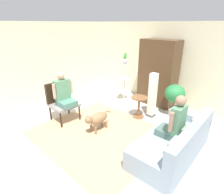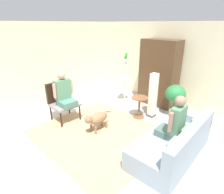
{
  "view_description": "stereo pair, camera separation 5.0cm",
  "coord_description": "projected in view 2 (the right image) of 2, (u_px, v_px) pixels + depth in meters",
  "views": [
    {
      "loc": [
        2.68,
        -2.66,
        2.47
      ],
      "look_at": [
        -0.05,
        0.2,
        0.89
      ],
      "focal_mm": 29.71,
      "sensor_mm": 36.0,
      "label": 1
    },
    {
      "loc": [
        2.72,
        -2.63,
        2.47
      ],
      "look_at": [
        -0.05,
        0.2,
        0.89
      ],
      "focal_mm": 29.71,
      "sensor_mm": 36.0,
      "label": 2
    }
  ],
  "objects": [
    {
      "name": "bird_cage_stand",
      "position": [
        125.0,
        80.0,
        6.03
      ],
      "size": [
        0.41,
        0.41,
        1.44
      ],
      "color": "silver",
      "rests_on": "ground"
    },
    {
      "name": "dog",
      "position": [
        97.0,
        118.0,
        4.47
      ],
      "size": [
        0.3,
        0.85,
        0.53
      ],
      "color": "olive",
      "rests_on": "ground"
    },
    {
      "name": "left_wall",
      "position": [
        52.0,
        63.0,
        6.03
      ],
      "size": [
        0.12,
        6.16,
        2.53
      ],
      "primitive_type": "cube",
      "color": "beige",
      "rests_on": "ground"
    },
    {
      "name": "person_on_couch",
      "position": [
        175.0,
        122.0,
        3.46
      ],
      "size": [
        0.47,
        0.52,
        0.88
      ],
      "color": "#4C675D"
    },
    {
      "name": "couch",
      "position": [
        174.0,
        143.0,
        3.62
      ],
      "size": [
        0.99,
        1.98,
        0.79
      ],
      "color": "#8EA0AD",
      "rests_on": "ground"
    },
    {
      "name": "round_end_table",
      "position": [
        139.0,
        105.0,
        5.11
      ],
      "size": [
        0.45,
        0.45,
        0.6
      ],
      "color": "brown",
      "rests_on": "ground"
    },
    {
      "name": "potted_plant",
      "position": [
        175.0,
        95.0,
        5.1
      ],
      "size": [
        0.55,
        0.55,
        0.92
      ],
      "color": "#996047",
      "rests_on": "ground"
    },
    {
      "name": "area_rug",
      "position": [
        100.0,
        133.0,
        4.45
      ],
      "size": [
        2.9,
        2.56,
        0.01
      ],
      "primitive_type": "cube",
      "color": "tan",
      "rests_on": "ground"
    },
    {
      "name": "column_lamp",
      "position": [
        153.0,
        96.0,
        5.07
      ],
      "size": [
        0.2,
        0.2,
        1.25
      ],
      "color": "#4C4742",
      "rests_on": "ground"
    },
    {
      "name": "person_on_armchair",
      "position": [
        64.0,
        92.0,
        4.78
      ],
      "size": [
        0.48,
        0.57,
        0.87
      ],
      "color": "#4C7D6E"
    },
    {
      "name": "back_wall",
      "position": [
        171.0,
        64.0,
        5.84
      ],
      "size": [
        6.25,
        0.12,
        2.53
      ],
      "primitive_type": "cube",
      "color": "beige",
      "rests_on": "ground"
    },
    {
      "name": "parrot",
      "position": [
        126.0,
        56.0,
        5.73
      ],
      "size": [
        0.17,
        0.1,
        0.2
      ],
      "color": "green",
      "rests_on": "bird_cage_stand"
    },
    {
      "name": "armchair",
      "position": [
        61.0,
        98.0,
        4.98
      ],
      "size": [
        0.65,
        0.68,
        1.02
      ],
      "color": "black",
      "rests_on": "ground"
    },
    {
      "name": "armoire_cabinet",
      "position": [
        159.0,
        73.0,
        5.78
      ],
      "size": [
        1.15,
        0.56,
        2.04
      ],
      "primitive_type": "cube",
      "color": "#4C331E",
      "rests_on": "ground"
    },
    {
      "name": "ground_plane",
      "position": [
        108.0,
        134.0,
        4.43
      ],
      "size": [
        6.79,
        6.79,
        0.0
      ],
      "primitive_type": "plane",
      "color": "beige"
    }
  ]
}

